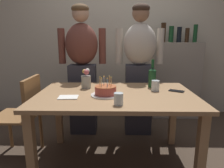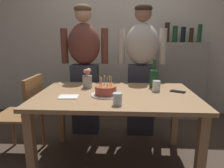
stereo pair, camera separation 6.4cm
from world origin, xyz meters
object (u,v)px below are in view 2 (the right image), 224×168
Objects in this scene: cell_phone at (178,92)px; napkin_stack at (68,97)px; water_glass_far at (118,99)px; dining_chair at (26,110)px; water_glass_near at (156,86)px; person_woman_cardigan at (141,69)px; birthday_cake at (106,91)px; person_man_bearded at (85,68)px; wine_bottle at (154,77)px; flower_vase at (87,79)px.

napkin_stack is at bearing -137.12° from cell_phone.
water_glass_far is 0.11× the size of dining_chair.
water_glass_near is 0.06× the size of person_woman_cardigan.
birthday_cake is 0.87m from person_man_bearded.
birthday_cake is 1.57× the size of napkin_stack.
dining_chair is at bearing -179.97° from water_glass_near.
wine_bottle reaches higher than flower_vase.
person_man_bearded is at bearing 90.68° from napkin_stack.
person_man_bearded reaches higher than cell_phone.
flower_vase is at bearing 72.62° from napkin_stack.
dining_chair is at bearing 155.60° from water_glass_far.
person_woman_cardigan is at bearing 98.84° from water_glass_near.
wine_bottle is 0.30m from cell_phone.
birthday_cake is 0.72m from cell_phone.
flower_vase is (0.11, 0.36, 0.09)m from napkin_stack.
flower_vase is 0.13× the size of person_woman_cardigan.
water_glass_near is 1.38m from dining_chair.
dining_chair is (-1.35, -0.00, -0.28)m from water_glass_near.
water_glass_far is at bearing -121.38° from wine_bottle.
flower_vase is (-0.70, -0.06, -0.02)m from wine_bottle.
person_woman_cardigan is 1.44m from dining_chair.
dining_chair is at bearing -170.85° from flower_vase.
flower_vase reaches higher than birthday_cake.
person_man_bearded is (-0.82, 0.46, 0.02)m from wine_bottle.
flower_vase is at bearing 103.33° from person_man_bearded.
dining_chair is (-0.86, 0.18, -0.27)m from birthday_cake.
wine_bottle is at bearing 101.03° from person_woman_cardigan.
person_man_bearded reaches higher than water_glass_far.
person_man_bearded reaches higher than wine_bottle.
dining_chair is at bearing -150.68° from cell_phone.
wine_bottle reaches higher than birthday_cake.
flower_vase is (-0.92, 0.12, 0.09)m from cell_phone.
cell_phone is at bearing -4.29° from water_glass_near.
napkin_stack is (-0.33, -0.07, -0.04)m from birthday_cake.
person_woman_cardigan is at bearing 75.32° from water_glass_far.
flower_vase reaches higher than cell_phone.
water_glass_near is 0.21m from cell_phone.
flower_vase reaches higher than dining_chair.
dining_chair is at bearing 26.19° from person_woman_cardigan.
birthday_cake is at bearing 113.07° from person_man_bearded.
cell_phone is (0.70, 0.17, -0.04)m from birthday_cake.
wine_bottle reaches higher than napkin_stack.
person_man_bearded is 0.88m from dining_chair.
birthday_cake is at bearing 12.14° from napkin_stack.
person_woman_cardigan reaches higher than flower_vase.
flower_vase is (-0.22, 0.28, 0.05)m from birthday_cake.
person_man_bearded is (-1.04, 0.63, 0.13)m from cell_phone.
birthday_cake reaches higher than napkin_stack.
napkin_stack is at bearing 64.57° from dining_chair.
dining_chair is (-1.34, -0.16, -0.34)m from wine_bottle.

